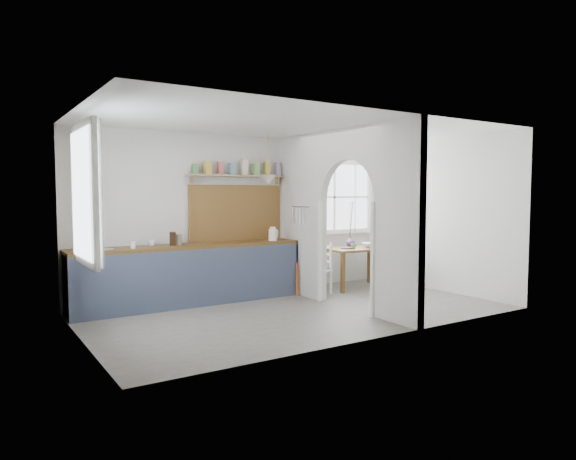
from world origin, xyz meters
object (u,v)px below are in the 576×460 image
chair_left (316,268)px  kettle (273,234)px  dining_table (357,268)px  vase (350,241)px  chair_right (393,260)px

chair_left → kettle: 0.93m
dining_table → kettle: 1.75m
vase → dining_table: bearing=-103.3°
chair_left → vase: 1.10m
chair_left → chair_right: (1.82, 0.08, -0.01)m
chair_left → vase: bearing=107.5°
chair_right → kettle: size_ratio=3.77×
kettle → vase: (1.67, 0.05, -0.21)m
chair_right → kettle: 2.57m
chair_left → kettle: (-0.68, 0.26, 0.58)m
kettle → dining_table: bearing=-30.7°
chair_left → kettle: size_ratio=3.82×
dining_table → chair_left: bearing=-171.9°
dining_table → chair_left: (-0.93, -0.05, 0.07)m
dining_table → vase: bearing=81.7°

